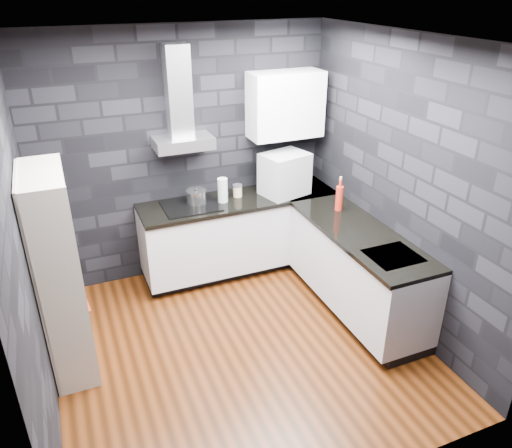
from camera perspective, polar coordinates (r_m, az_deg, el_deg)
ground at (r=4.79m, az=-1.85°, el=-13.78°), size 3.20×3.20×0.00m
ceiling at (r=3.68m, az=-2.49°, el=20.34°), size 3.20×3.20×0.00m
wall_back at (r=5.50m, az=-8.18°, el=7.69°), size 3.20×0.05×2.70m
wall_front at (r=2.81m, az=9.98°, el=-12.26°), size 3.20×0.05×2.70m
wall_left at (r=3.86m, az=-25.32°, el=-3.09°), size 0.05×3.20×2.70m
wall_right at (r=4.81m, az=16.33°, el=4.14°), size 0.05×3.20×2.70m
toekick_back at (r=5.93m, az=-1.98°, el=-4.46°), size 2.18×0.50×0.10m
toekick_right at (r=5.34m, az=11.47°, el=-8.90°), size 0.50×1.78×0.10m
counter_back_cab at (r=5.68m, az=-1.90°, el=-0.93°), size 2.20×0.60×0.76m
counter_right_cab at (r=5.09m, az=11.52°, el=-5.04°), size 0.60×1.80×0.76m
counter_back_top at (r=5.50m, az=-1.93°, el=2.73°), size 2.20×0.62×0.04m
counter_right_top at (r=4.89m, az=11.84°, el=-1.06°), size 0.62×1.80×0.04m
counter_corner_top at (r=5.82m, az=5.43°, el=3.97°), size 0.62×0.62×0.04m
hood_body at (r=5.24m, az=-8.30°, el=9.17°), size 0.60×0.34×0.12m
hood_chimney at (r=5.18m, az=-8.88°, el=14.77°), size 0.24×0.20×0.90m
upper_cabinet at (r=5.54m, az=3.37°, el=13.45°), size 0.80×0.35×0.70m
cooktop at (r=5.35m, az=-7.48°, el=2.10°), size 0.58×0.50×0.01m
sink_rim at (r=4.54m, az=15.42°, el=-3.55°), size 0.44×0.40×0.01m
pot at (r=5.38m, az=-6.83°, el=3.08°), size 0.23×0.23×0.12m
glass_vase at (r=5.38m, az=-3.83°, el=3.88°), size 0.13×0.13×0.26m
storage_jar at (r=5.53m, az=-2.13°, el=3.77°), size 0.12×0.12×0.12m
utensil_crock at (r=5.66m, az=1.35°, el=4.33°), size 0.12×0.12×0.12m
appliance_garage at (r=5.55m, az=3.28°, el=5.65°), size 0.56×0.48×0.48m
red_bottle at (r=5.24m, az=9.49°, el=2.91°), size 0.10×0.10×0.26m
bookshelf at (r=4.40m, az=-21.54°, el=-5.48°), size 0.46×0.84×1.80m
fruit_bowl at (r=4.32m, az=-21.57°, el=-5.49°), size 0.27×0.27×0.06m
book_red at (r=4.68m, az=-20.98°, el=-8.09°), size 0.19×0.04×0.25m
book_second at (r=4.68m, az=-21.05°, el=-7.80°), size 0.15×0.07×0.20m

